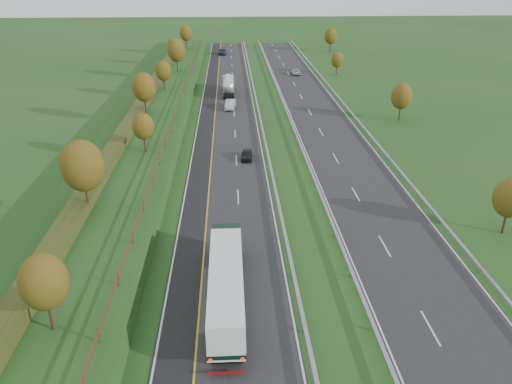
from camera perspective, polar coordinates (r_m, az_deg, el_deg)
ground at (r=77.61m, az=2.66°, el=5.83°), size 400.00×400.00×0.00m
near_carriageway at (r=82.00m, az=-3.29°, el=6.87°), size 10.50×200.00×0.04m
far_carriageway at (r=83.53m, az=8.18°, el=6.99°), size 10.50×200.00×0.04m
hard_shoulder at (r=82.11m, az=-5.93°, el=6.80°), size 3.00×200.00×0.04m
lane_markings at (r=82.08m, az=1.21°, el=6.94°), size 26.75×200.00×0.01m
embankment_left at (r=82.82m, az=-12.41°, el=7.22°), size 12.00×200.00×2.00m
hedge_left at (r=82.73m, az=-13.89°, el=8.18°), size 2.20×180.00×1.10m
fence_left at (r=81.32m, az=-9.40°, el=8.42°), size 0.12×189.06×1.20m
median_barrier_near at (r=81.98m, az=0.72°, el=7.34°), size 0.32×200.00×0.71m
median_barrier_far at (r=82.46m, az=4.28°, el=7.37°), size 0.32×200.00×0.71m
outer_barrier_far at (r=84.66m, az=12.10°, el=7.35°), size 0.32×200.00×0.71m
trees_left at (r=78.14m, az=-12.87°, el=10.24°), size 6.64×164.30×7.66m
trees_far at (r=113.14m, az=12.35°, el=13.53°), size 8.45×118.60×7.12m
box_lorry at (r=39.74m, az=-3.42°, el=-10.18°), size 2.58×16.28×4.06m
road_tanker at (r=107.36m, az=-3.18°, el=12.16°), size 2.40×11.22×3.46m
car_dark_near at (r=69.93m, az=-1.06°, el=4.29°), size 1.82×3.85×1.27m
car_silver_mid at (r=95.62m, az=-2.95°, el=9.99°), size 2.24×5.17×1.65m
car_small_far at (r=156.68m, az=-3.85°, el=15.72°), size 2.43×5.62×1.61m
car_oncoming at (r=127.13m, az=4.56°, el=13.54°), size 2.16×4.65×1.29m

